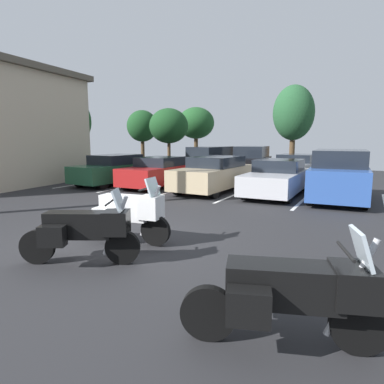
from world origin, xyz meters
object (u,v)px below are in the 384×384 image
at_px(motorcycle_touring, 129,212).
at_px(car_far_grey, 296,167).
at_px(motorcycle_second, 292,292).
at_px(motorcycle_third, 84,229).
at_px(car_red, 158,172).
at_px(car_tan, 214,174).
at_px(car_far_black, 251,162).
at_px(car_green, 114,170).
at_px(car_far_champagne, 209,161).
at_px(car_silver, 277,178).
at_px(car_blue, 339,176).

xyz_separation_m(motorcycle_touring, car_far_grey, (0.98, 13.73, 0.01)).
bearing_deg(motorcycle_second, car_far_grey, 100.48).
relative_size(motorcycle_third, car_red, 0.46).
xyz_separation_m(motorcycle_touring, car_tan, (-1.37, 7.81, 0.07)).
bearing_deg(car_far_black, car_green, -127.90).
distance_m(car_tan, car_far_grey, 6.37).
bearing_deg(car_far_grey, motorcycle_third, -93.38).
distance_m(motorcycle_third, car_green, 11.35).
distance_m(motorcycle_touring, car_green, 10.19).
bearing_deg(car_far_champagne, car_silver, -46.35).
relative_size(motorcycle_third, car_far_champagne, 0.40).
bearing_deg(car_red, motorcycle_third, -64.69).
bearing_deg(car_blue, motorcycle_third, -111.03).
xyz_separation_m(motorcycle_third, car_far_black, (-1.83, 15.51, 0.24)).
distance_m(motorcycle_third, car_far_black, 15.62).
distance_m(car_red, car_blue, 7.96).
bearing_deg(motorcycle_second, motorcycle_touring, 149.69).
relative_size(motorcycle_second, car_far_black, 0.50).
bearing_deg(car_silver, motorcycle_touring, -99.32).
distance_m(car_tan, car_far_black, 6.28).
distance_m(car_blue, car_far_grey, 6.46).
xyz_separation_m(car_red, car_blue, (7.95, 0.01, 0.22)).
bearing_deg(car_red, car_far_champagne, 91.27).
bearing_deg(car_blue, car_red, -179.93).
bearing_deg(motorcycle_second, car_far_champagne, 117.15).
bearing_deg(car_red, car_tan, -0.66).
height_order(car_tan, car_silver, car_tan).
bearing_deg(car_blue, car_silver, 176.23).
xyz_separation_m(motorcycle_third, car_silver, (1.23, 9.44, 0.04)).
bearing_deg(motorcycle_third, car_far_black, 96.71).
relative_size(motorcycle_second, car_blue, 0.48).
bearing_deg(car_blue, car_far_black, 130.90).
xyz_separation_m(motorcycle_third, car_red, (-4.39, 9.27, 0.05)).
bearing_deg(car_blue, car_green, -178.68).
xyz_separation_m(car_green, car_far_black, (5.04, 6.47, 0.15)).
xyz_separation_m(motorcycle_touring, car_red, (-4.30, 7.84, 0.01)).
distance_m(motorcycle_second, car_far_grey, 16.31).
distance_m(motorcycle_second, car_silver, 10.64).
distance_m(car_red, car_far_grey, 7.91).
height_order(motorcycle_third, car_far_champagne, car_far_champagne).
height_order(car_red, car_blue, car_blue).
height_order(motorcycle_touring, car_far_black, car_far_black).
height_order(car_green, car_blue, car_blue).
xyz_separation_m(car_silver, car_far_black, (-3.06, 6.07, 0.20)).
xyz_separation_m(motorcycle_second, car_silver, (-2.63, 10.31, 0.04)).
distance_m(car_silver, car_blue, 2.36).
height_order(motorcycle_third, car_green, car_green).
xyz_separation_m(motorcycle_second, car_blue, (-0.29, 10.16, 0.27)).
xyz_separation_m(car_tan, car_far_black, (-0.37, 6.27, 0.13)).
xyz_separation_m(motorcycle_second, car_tan, (-5.32, 10.12, 0.10)).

